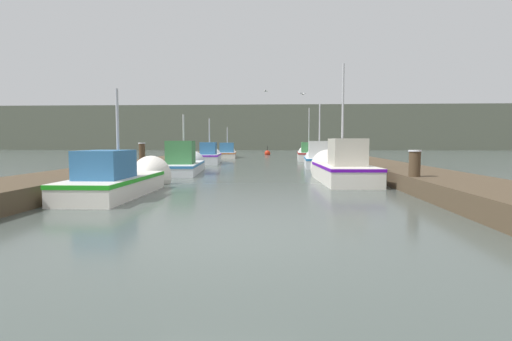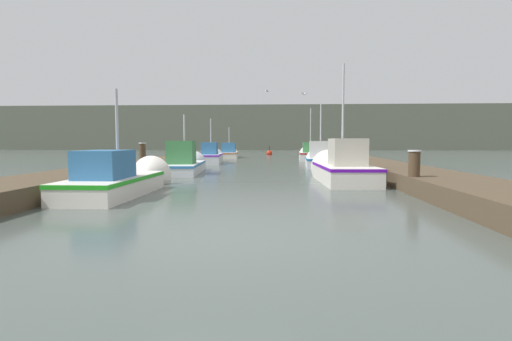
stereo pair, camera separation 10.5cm
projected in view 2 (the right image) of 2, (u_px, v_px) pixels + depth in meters
The scene contains 18 objects.
ground_plane at pixel (218, 240), 6.07m from camera, with size 200.00×200.00×0.00m.
dock_left at pixel (161, 163), 22.32m from camera, with size 2.34×40.00×0.49m.
dock_right at pixel (368, 164), 21.64m from camera, with size 2.34×40.00×0.49m.
distant_shore_ridge at pixel (275, 129), 72.66m from camera, with size 120.00×16.00×7.39m.
fishing_boat_0 at pixel (124, 179), 11.55m from camera, with size 1.56×5.31×3.39m.
fishing_boat_1 at pixel (340, 168), 15.07m from camera, with size 1.90×5.57×4.79m.
fishing_boat_2 at pixel (185, 163), 19.18m from camera, with size 2.02×5.92×3.24m.
fishing_boat_3 at pixel (320, 159), 23.21m from camera, with size 1.81×4.78×4.10m.
fishing_boat_4 at pixel (211, 156), 27.32m from camera, with size 1.86×5.70×3.36m.
fishing_boat_5 at pixel (310, 154), 31.87m from camera, with size 1.95×6.58×4.58m.
fishing_boat_6 at pixel (229, 153), 36.56m from camera, with size 1.95×5.94×3.20m.
mooring_piling_0 at pixel (414, 172), 11.24m from camera, with size 0.36×0.36×1.24m.
mooring_piling_1 at pixel (173, 160), 20.87m from camera, with size 0.25×0.25×0.97m.
mooring_piling_2 at pixel (223, 151), 37.71m from camera, with size 0.24×0.24×1.11m.
mooring_piling_3 at pixel (143, 160), 16.20m from camera, with size 0.28×0.28×1.43m.
channel_buoy at pixel (269, 153), 42.99m from camera, with size 0.62×0.62×1.12m.
seagull_lead at pixel (304, 94), 27.28m from camera, with size 0.46×0.48×0.12m.
seagull_1 at pixel (267, 91), 29.28m from camera, with size 0.28×0.55×0.12m.
Camera 2 is at (0.93, -5.93, 1.50)m, focal length 28.00 mm.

